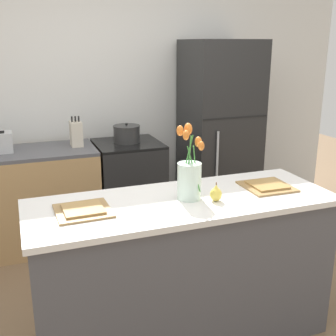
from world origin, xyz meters
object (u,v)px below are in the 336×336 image
at_px(refrigerator, 219,134).
at_px(plate_setting_right, 267,186).
at_px(stove_range, 129,188).
at_px(flower_vase, 190,176).
at_px(cooking_pot, 127,134).
at_px(pear_figurine, 216,194).
at_px(plate_setting_left, 83,210).
at_px(knife_block, 76,134).

height_order(refrigerator, plate_setting_right, refrigerator).
bearing_deg(refrigerator, stove_range, -179.96).
bearing_deg(flower_vase, refrigerator, 57.73).
relative_size(plate_setting_right, cooking_pot, 1.19).
xyz_separation_m(pear_figurine, cooking_pot, (-0.07, 1.70, 0.02)).
xyz_separation_m(refrigerator, plate_setting_left, (-1.63, -1.59, 0.02)).
bearing_deg(plate_setting_right, plate_setting_left, 180.00).
relative_size(flower_vase, cooking_pot, 1.75).
distance_m(refrigerator, cooking_pot, 0.96).
xyz_separation_m(refrigerator, knife_block, (-1.42, 0.02, 0.10)).
xyz_separation_m(pear_figurine, knife_block, (-0.53, 1.71, 0.05)).
height_order(plate_setting_left, knife_block, knife_block).
distance_m(refrigerator, pear_figurine, 1.91).
height_order(stove_range, refrigerator, refrigerator).
distance_m(flower_vase, plate_setting_left, 0.63).
xyz_separation_m(refrigerator, flower_vase, (-1.01, -1.60, 0.15)).
height_order(stove_range, plate_setting_left, plate_setting_left).
xyz_separation_m(refrigerator, pear_figurine, (-0.88, -1.69, 0.05)).
height_order(stove_range, cooking_pot, cooking_pot).
bearing_deg(cooking_pot, plate_setting_right, -73.35).
relative_size(flower_vase, plate_setting_left, 1.47).
relative_size(pear_figurine, plate_setting_left, 0.38).
bearing_deg(pear_figurine, plate_setting_right, 13.61).
height_order(flower_vase, plate_setting_left, flower_vase).
distance_m(pear_figurine, plate_setting_right, 0.42).
bearing_deg(knife_block, cooking_pot, -1.06).
distance_m(flower_vase, plate_setting_right, 0.55).
relative_size(plate_setting_left, plate_setting_right, 1.00).
bearing_deg(refrigerator, plate_setting_left, -135.64).
distance_m(refrigerator, plate_setting_left, 2.27).
bearing_deg(refrigerator, flower_vase, -122.27).
xyz_separation_m(flower_vase, plate_setting_right, (0.54, 0.01, -0.13)).
xyz_separation_m(plate_setting_left, knife_block, (0.21, 1.61, 0.08)).
relative_size(plate_setting_left, knife_block, 1.10).
distance_m(stove_range, plate_setting_right, 1.73).
bearing_deg(plate_setting_right, refrigerator, 73.37).
xyz_separation_m(stove_range, pear_figurine, (0.07, -1.69, 0.51)).
height_order(cooking_pot, knife_block, knife_block).
bearing_deg(cooking_pot, knife_block, 178.94).
bearing_deg(stove_range, cooking_pot, 105.82).
distance_m(plate_setting_right, cooking_pot, 1.67).
relative_size(stove_range, pear_figurine, 8.05).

